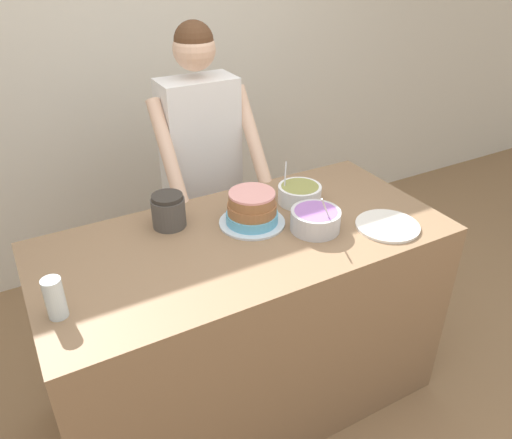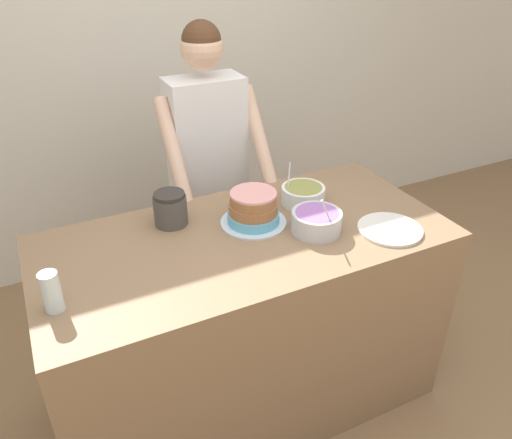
{
  "view_description": "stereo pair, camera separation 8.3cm",
  "coord_description": "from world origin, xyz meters",
  "px_view_note": "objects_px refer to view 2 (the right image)",
  "views": [
    {
      "loc": [
        -0.8,
        -1.13,
        2.03
      ],
      "look_at": [
        0.03,
        0.36,
        1.03
      ],
      "focal_mm": 35.0,
      "sensor_mm": 36.0,
      "label": 1
    },
    {
      "loc": [
        -0.72,
        -1.16,
        2.03
      ],
      "look_at": [
        0.03,
        0.36,
        1.03
      ],
      "focal_mm": 35.0,
      "sensor_mm": 36.0,
      "label": 2
    }
  ],
  "objects_px": {
    "cake": "(253,210)",
    "drinking_glass": "(51,292)",
    "ceramic_plate": "(390,229)",
    "person_baker": "(208,154)",
    "frosting_bowl_olive": "(303,194)",
    "frosting_bowl_purple": "(317,221)",
    "stoneware_jar": "(170,209)"
  },
  "relations": [
    {
      "from": "frosting_bowl_purple",
      "to": "stoneware_jar",
      "type": "bearing_deg",
      "value": 148.08
    },
    {
      "from": "frosting_bowl_purple",
      "to": "ceramic_plate",
      "type": "height_order",
      "value": "frosting_bowl_purple"
    },
    {
      "from": "person_baker",
      "to": "cake",
      "type": "relative_size",
      "value": 5.95
    },
    {
      "from": "cake",
      "to": "ceramic_plate",
      "type": "bearing_deg",
      "value": -31.96
    },
    {
      "from": "ceramic_plate",
      "to": "drinking_glass",
      "type": "bearing_deg",
      "value": 175.94
    },
    {
      "from": "frosting_bowl_purple",
      "to": "drinking_glass",
      "type": "distance_m",
      "value": 1.03
    },
    {
      "from": "ceramic_plate",
      "to": "person_baker",
      "type": "bearing_deg",
      "value": 115.84
    },
    {
      "from": "cake",
      "to": "stoneware_jar",
      "type": "bearing_deg",
      "value": 153.78
    },
    {
      "from": "ceramic_plate",
      "to": "stoneware_jar",
      "type": "relative_size",
      "value": 1.85
    },
    {
      "from": "cake",
      "to": "frosting_bowl_olive",
      "type": "distance_m",
      "value": 0.29
    },
    {
      "from": "drinking_glass",
      "to": "stoneware_jar",
      "type": "xyz_separation_m",
      "value": [
        0.52,
        0.36,
        -0.0
      ]
    },
    {
      "from": "cake",
      "to": "frosting_bowl_purple",
      "type": "distance_m",
      "value": 0.27
    },
    {
      "from": "frosting_bowl_purple",
      "to": "drinking_glass",
      "type": "relative_size",
      "value": 1.43
    },
    {
      "from": "frosting_bowl_olive",
      "to": "stoneware_jar",
      "type": "relative_size",
      "value": 1.36
    },
    {
      "from": "cake",
      "to": "frosting_bowl_olive",
      "type": "xyz_separation_m",
      "value": [
        0.28,
        0.06,
        -0.02
      ]
    },
    {
      "from": "drinking_glass",
      "to": "frosting_bowl_purple",
      "type": "bearing_deg",
      "value": 2.2
    },
    {
      "from": "person_baker",
      "to": "ceramic_plate",
      "type": "xyz_separation_m",
      "value": [
        0.44,
        -0.92,
        -0.07
      ]
    },
    {
      "from": "frosting_bowl_olive",
      "to": "stoneware_jar",
      "type": "bearing_deg",
      "value": 171.49
    },
    {
      "from": "stoneware_jar",
      "to": "ceramic_plate",
      "type": "bearing_deg",
      "value": -29.79
    },
    {
      "from": "person_baker",
      "to": "frosting_bowl_olive",
      "type": "xyz_separation_m",
      "value": [
        0.24,
        -0.55,
        -0.03
      ]
    },
    {
      "from": "cake",
      "to": "drinking_glass",
      "type": "bearing_deg",
      "value": -165.83
    },
    {
      "from": "person_baker",
      "to": "frosting_bowl_purple",
      "type": "height_order",
      "value": "person_baker"
    },
    {
      "from": "ceramic_plate",
      "to": "frosting_bowl_olive",
      "type": "bearing_deg",
      "value": 118.85
    },
    {
      "from": "frosting_bowl_purple",
      "to": "stoneware_jar",
      "type": "height_order",
      "value": "frosting_bowl_purple"
    },
    {
      "from": "drinking_glass",
      "to": "person_baker",
      "type": "bearing_deg",
      "value": 43.6
    },
    {
      "from": "person_baker",
      "to": "drinking_glass",
      "type": "bearing_deg",
      "value": -136.4
    },
    {
      "from": "stoneware_jar",
      "to": "drinking_glass",
      "type": "bearing_deg",
      "value": -144.88
    },
    {
      "from": "cake",
      "to": "drinking_glass",
      "type": "distance_m",
      "value": 0.85
    },
    {
      "from": "frosting_bowl_purple",
      "to": "stoneware_jar",
      "type": "xyz_separation_m",
      "value": [
        -0.52,
        0.32,
        0.02
      ]
    },
    {
      "from": "person_baker",
      "to": "stoneware_jar",
      "type": "height_order",
      "value": "person_baker"
    },
    {
      "from": "person_baker",
      "to": "frosting_bowl_purple",
      "type": "xyz_separation_m",
      "value": [
        0.17,
        -0.79,
        -0.03
      ]
    },
    {
      "from": "frosting_bowl_purple",
      "to": "frosting_bowl_olive",
      "type": "height_order",
      "value": "frosting_bowl_purple"
    }
  ]
}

